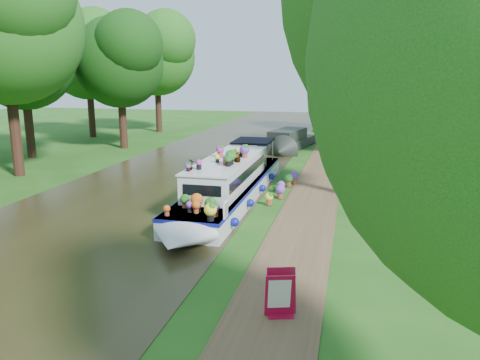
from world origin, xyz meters
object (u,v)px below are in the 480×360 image
(plant_boat, at_px, (228,183))
(sandwich_board, at_px, (280,295))
(pedestrian_pink, at_px, (331,134))
(second_boat, at_px, (288,141))
(pedestrian_dark, at_px, (331,128))

(plant_boat, height_order, sandwich_board, plant_boat)
(plant_boat, height_order, pedestrian_pink, plant_boat)
(second_boat, height_order, sandwich_board, second_boat)
(second_boat, xyz_separation_m, sandwich_board, (3.10, -23.72, -0.08))
(sandwich_board, xyz_separation_m, pedestrian_pink, (-0.22, 27.25, 0.30))
(sandwich_board, distance_m, pedestrian_pink, 27.25)
(sandwich_board, relative_size, pedestrian_dark, 0.63)
(plant_boat, xyz_separation_m, sandwich_board, (3.60, -8.91, -0.35))
(sandwich_board, bearing_deg, pedestrian_dark, 73.67)
(pedestrian_pink, bearing_deg, plant_boat, -101.20)
(plant_boat, relative_size, sandwich_board, 13.02)
(plant_boat, distance_m, sandwich_board, 9.62)
(plant_boat, relative_size, second_boat, 1.75)
(second_boat, bearing_deg, pedestrian_pink, 63.40)
(second_boat, height_order, pedestrian_pink, pedestrian_pink)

